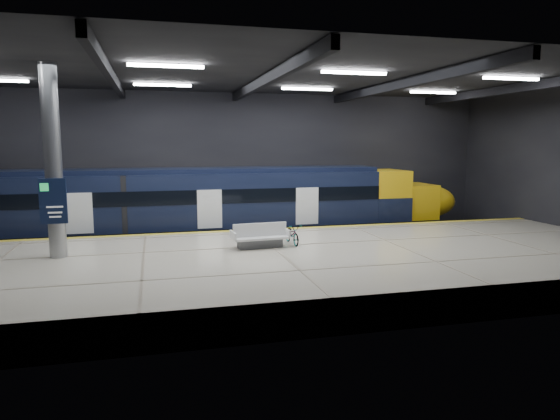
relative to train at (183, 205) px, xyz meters
name	(u,v)px	position (x,y,z in m)	size (l,w,h in m)	color
ground	(267,266)	(3.14, -5.50, -2.06)	(30.00, 30.00, 0.00)	black
room_shell	(266,131)	(3.14, -5.49, 3.66)	(30.10, 16.10, 8.05)	black
platform	(281,268)	(3.14, -8.00, -1.51)	(30.00, 11.00, 1.10)	beige
safety_strip	(254,230)	(3.14, -2.75, -0.95)	(30.00, 0.40, 0.01)	gold
rails	(244,240)	(3.14, 0.00, -1.98)	(30.00, 1.52, 0.16)	gray
train	(183,205)	(0.00, 0.00, 0.00)	(29.40, 2.84, 3.79)	black
bench	(260,239)	(2.60, -6.72, -0.61)	(2.31, 1.10, 0.99)	#595B60
bicycle	(292,234)	(4.03, -6.34, -0.54)	(0.55, 1.58, 0.83)	#99999E
pannier_bag	(278,240)	(3.43, -6.34, -0.78)	(0.30, 0.18, 0.35)	black
info_column	(53,165)	(-4.86, -6.52, 2.40)	(0.90, 0.78, 6.90)	#9EA0A5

